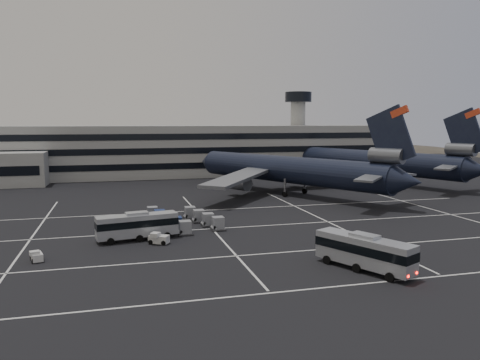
% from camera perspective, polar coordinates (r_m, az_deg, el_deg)
% --- Properties ---
extents(ground, '(260.00, 260.00, 0.00)m').
position_cam_1_polar(ground, '(64.75, 2.52, -6.43)').
color(ground, black).
rests_on(ground, ground).
extents(lane_markings, '(90.00, 55.62, 0.01)m').
position_cam_1_polar(lane_markings, '(65.70, 3.13, -6.23)').
color(lane_markings, silver).
rests_on(lane_markings, ground).
extents(terminal, '(125.00, 26.00, 24.00)m').
position_cam_1_polar(terminal, '(132.40, -7.96, 3.51)').
color(terminal, gray).
rests_on(terminal, ground).
extents(hills, '(352.00, 180.00, 44.00)m').
position_cam_1_polar(hills, '(234.56, -5.74, 0.45)').
color(hills, '#38332B').
rests_on(hills, ground).
extents(trijet_main, '(42.32, 53.01, 18.08)m').
position_cam_1_polar(trijet_main, '(97.83, 6.07, 1.28)').
color(trijet_main, black).
rests_on(trijet_main, ground).
extents(trijet_far, '(29.83, 55.08, 18.08)m').
position_cam_1_polar(trijet_far, '(121.01, 16.15, 2.25)').
color(trijet_far, black).
rests_on(trijet_far, ground).
extents(bus_near, '(7.02, 10.78, 3.81)m').
position_cam_1_polar(bus_near, '(50.05, 14.90, -8.29)').
color(bus_near, '#9FA1A7').
rests_on(bus_near, ground).
extents(bus_far, '(10.61, 4.18, 3.65)m').
position_cam_1_polar(bus_far, '(61.86, -12.42, -5.34)').
color(bus_far, '#9FA1A7').
rests_on(bus_far, ground).
extents(tug_a, '(1.70, 2.21, 1.26)m').
position_cam_1_polar(tug_a, '(56.34, -23.52, -8.52)').
color(tug_a, silver).
rests_on(tug_a, ground).
extents(tug_b, '(2.74, 2.39, 1.51)m').
position_cam_1_polar(tug_b, '(59.65, -9.77, -7.05)').
color(tug_b, silver).
rests_on(tug_b, ground).
extents(uld_cluster, '(10.82, 14.39, 1.88)m').
position_cam_1_polar(uld_cluster, '(69.65, -6.89, -4.73)').
color(uld_cluster, '#2D2D30').
rests_on(uld_cluster, ground).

